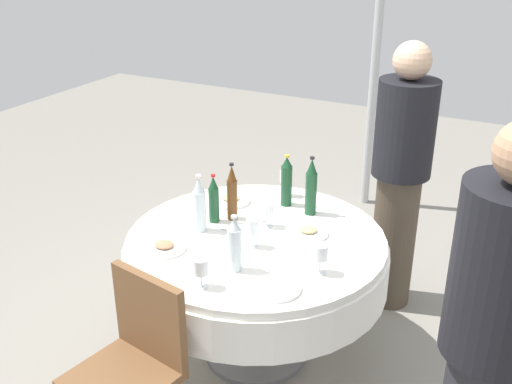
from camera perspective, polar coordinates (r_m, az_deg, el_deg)
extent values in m
plane|color=gray|center=(3.52, 0.00, -14.85)|extent=(10.00, 10.00, 0.00)
cylinder|color=white|center=(3.11, 0.00, -4.52)|extent=(1.33, 1.33, 0.04)
cylinder|color=white|center=(3.18, 0.00, -6.58)|extent=(1.36, 1.36, 0.22)
cylinder|color=slate|center=(3.37, 0.00, -11.69)|extent=(0.14, 0.14, 0.48)
cylinder|color=slate|center=(3.51, 0.00, -14.66)|extent=(0.56, 0.56, 0.03)
cylinder|color=silver|center=(2.78, -2.02, -5.43)|extent=(0.07, 0.07, 0.21)
cone|color=silver|center=(2.71, -2.06, -2.99)|extent=(0.06, 0.06, 0.06)
cylinder|color=silver|center=(2.70, -2.07, -2.35)|extent=(0.03, 0.03, 0.01)
cylinder|color=silver|center=(3.13, -5.31, -1.81)|extent=(0.07, 0.07, 0.22)
cone|color=silver|center=(3.07, -5.41, 0.70)|extent=(0.06, 0.06, 0.08)
cylinder|color=silver|center=(3.05, -5.44, 1.48)|extent=(0.03, 0.03, 0.01)
cylinder|color=#194728|center=(3.22, -3.97, -1.22)|extent=(0.06, 0.06, 0.19)
cone|color=#194728|center=(3.17, -4.03, 0.89)|extent=(0.05, 0.05, 0.07)
cylinder|color=red|center=(3.16, -4.06, 1.55)|extent=(0.02, 0.02, 0.01)
cylinder|color=#593314|center=(3.24, -2.25, -0.73)|extent=(0.06, 0.06, 0.22)
cone|color=#593314|center=(3.18, -2.30, 1.78)|extent=(0.05, 0.05, 0.09)
cylinder|color=black|center=(3.16, -2.31, 2.60)|extent=(0.02, 0.02, 0.01)
cylinder|color=#194728|center=(3.40, 2.87, 0.60)|extent=(0.06, 0.06, 0.23)
cone|color=#194728|center=(3.34, 2.92, 2.86)|extent=(0.06, 0.06, 0.05)
cylinder|color=gold|center=(3.33, 2.93, 3.39)|extent=(0.03, 0.03, 0.01)
cylinder|color=#194728|center=(3.30, 5.17, -0.16)|extent=(0.06, 0.06, 0.24)
cone|color=#194728|center=(3.24, 5.27, 2.42)|extent=(0.06, 0.06, 0.08)
cylinder|color=black|center=(3.22, 5.30, 3.20)|extent=(0.03, 0.03, 0.01)
cylinder|color=white|center=(2.82, 5.96, -7.49)|extent=(0.06, 0.06, 0.00)
cylinder|color=white|center=(2.80, 5.99, -6.85)|extent=(0.01, 0.01, 0.07)
cylinder|color=white|center=(2.77, 6.05, -5.60)|extent=(0.07, 0.07, 0.07)
cylinder|color=maroon|center=(2.78, 6.03, -5.96)|extent=(0.06, 0.06, 0.03)
cylinder|color=white|center=(2.72, -5.14, -8.81)|extent=(0.06, 0.06, 0.00)
cylinder|color=white|center=(2.70, -5.17, -8.20)|extent=(0.01, 0.01, 0.06)
cylinder|color=white|center=(2.66, -5.22, -6.96)|extent=(0.07, 0.07, 0.07)
cylinder|color=white|center=(3.20, 1.10, -3.23)|extent=(0.06, 0.06, 0.00)
cylinder|color=white|center=(3.19, 1.10, -2.70)|extent=(0.01, 0.01, 0.06)
cylinder|color=white|center=(3.16, 1.11, -1.68)|extent=(0.07, 0.07, 0.06)
cylinder|color=white|center=(3.56, 2.73, -0.30)|extent=(0.06, 0.06, 0.00)
cylinder|color=white|center=(3.54, 2.74, 0.32)|extent=(0.01, 0.01, 0.08)
cylinder|color=white|center=(3.51, 2.77, 1.45)|extent=(0.06, 0.06, 0.07)
cylinder|color=maroon|center=(3.52, 2.76, 1.15)|extent=(0.05, 0.05, 0.03)
cylinder|color=white|center=(3.01, -0.33, -5.09)|extent=(0.06, 0.06, 0.00)
cylinder|color=white|center=(3.00, -0.33, -4.50)|extent=(0.01, 0.01, 0.07)
cylinder|color=white|center=(2.96, -0.33, -3.24)|extent=(0.06, 0.06, 0.08)
cylinder|color=white|center=(3.14, 4.91, -3.82)|extent=(0.21, 0.21, 0.02)
ellipsoid|color=tan|center=(3.13, 4.92, -3.53)|extent=(0.09, 0.08, 0.02)
cylinder|color=white|center=(3.48, -2.41, -0.80)|extent=(0.23, 0.23, 0.02)
ellipsoid|color=tan|center=(3.47, -2.41, -0.53)|extent=(0.10, 0.09, 0.02)
cylinder|color=white|center=(3.02, -8.59, -5.20)|extent=(0.22, 0.22, 0.02)
ellipsoid|color=tan|center=(3.01, -8.62, -4.90)|extent=(0.10, 0.09, 0.02)
cylinder|color=white|center=(2.68, 2.00, -9.02)|extent=(0.21, 0.21, 0.02)
cube|color=silver|center=(3.13, -1.98, -3.91)|extent=(0.18, 0.04, 0.00)
cube|color=silver|center=(3.28, -8.32, -2.78)|extent=(0.14, 0.14, 0.00)
cylinder|color=#4C3F33|center=(3.82, 12.77, -4.35)|extent=(0.26, 0.26, 0.86)
cylinder|color=black|center=(3.54, 13.82, 5.80)|extent=(0.34, 0.34, 0.56)
sphere|color=#D8AD8C|center=(3.44, 14.46, 11.87)|extent=(0.21, 0.21, 0.21)
cylinder|color=black|center=(2.06, 22.33, -7.05)|extent=(0.34, 0.34, 0.60)
cube|color=brown|center=(2.73, -12.49, -16.79)|extent=(0.47, 0.47, 0.04)
cube|color=brown|center=(2.69, -9.94, -11.57)|extent=(0.40, 0.11, 0.42)
cylinder|color=gray|center=(3.07, -11.72, -17.19)|extent=(0.03, 0.03, 0.43)
cylinder|color=#B2B5B7|center=(4.92, 11.14, 12.04)|extent=(0.07, 0.07, 2.43)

